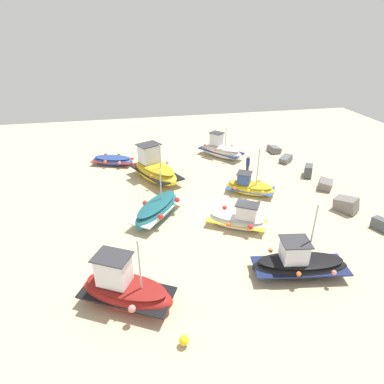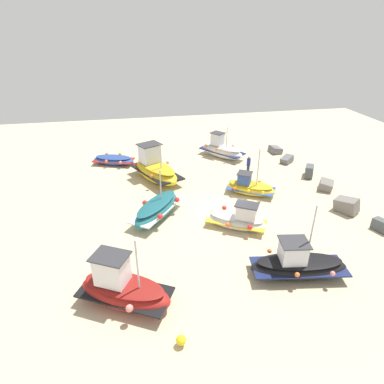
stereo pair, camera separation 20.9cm
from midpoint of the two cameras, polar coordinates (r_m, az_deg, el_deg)
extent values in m
plane|color=beige|center=(22.36, 5.84, -3.62)|extent=(52.26, 52.26, 0.00)
ellipsoid|color=white|center=(20.77, 7.47, -5.09)|extent=(3.15, 3.98, 0.81)
cube|color=gold|center=(20.75, 7.48, -4.99)|extent=(3.11, 3.88, 0.07)
ellipsoid|color=beige|center=(20.59, 7.53, -4.30)|extent=(2.77, 3.50, 0.14)
cube|color=white|center=(20.24, 9.22, -3.34)|extent=(1.35, 1.46, 0.90)
cube|color=#333338|center=(20.01, 9.32, -2.16)|extent=(1.56, 1.70, 0.06)
sphere|color=red|center=(21.44, 5.41, -2.73)|extent=(0.31, 0.31, 0.31)
sphere|color=orange|center=(20.04, 6.06, -5.63)|extent=(0.31, 0.31, 0.31)
sphere|color=yellow|center=(21.23, 8.89, -3.35)|extent=(0.31, 0.31, 0.31)
sphere|color=red|center=(19.79, 9.84, -6.02)|extent=(0.31, 0.31, 0.31)
ellipsoid|color=#1E6670|center=(21.58, -6.35, -3.13)|extent=(4.63, 4.05, 1.18)
cube|color=white|center=(21.55, -6.36, -3.00)|extent=(4.50, 3.96, 0.13)
ellipsoid|color=#1A565F|center=(21.34, -6.41, -2.02)|extent=(4.06, 3.55, 0.22)
cylinder|color=#B7B7BC|center=(21.26, -5.74, 1.28)|extent=(0.08, 0.08, 2.03)
sphere|color=red|center=(21.74, -2.87, -1.35)|extent=(0.35, 0.35, 0.35)
sphere|color=red|center=(21.88, -8.44, -1.91)|extent=(0.35, 0.35, 0.35)
sphere|color=red|center=(20.21, -5.76, -4.30)|extent=(0.35, 0.35, 0.35)
ellipsoid|color=gold|center=(26.76, -6.59, 3.39)|extent=(5.66, 4.30, 1.39)
cube|color=black|center=(26.73, -6.60, 3.52)|extent=(5.49, 4.24, 0.18)
ellipsoid|color=gold|center=(26.54, -6.65, 4.49)|extent=(4.97, 3.76, 0.27)
cube|color=silver|center=(26.89, -7.69, 6.65)|extent=(1.73, 1.86, 1.46)
cube|color=#333338|center=(26.63, -7.79, 8.18)|extent=(2.01, 2.16, 0.06)
cylinder|color=#B7B7BC|center=(25.51, -5.80, 6.12)|extent=(0.08, 0.08, 1.89)
sphere|color=orange|center=(25.08, -7.36, 2.75)|extent=(0.27, 0.27, 0.27)
sphere|color=#EA7F75|center=(27.11, -4.59, 5.12)|extent=(0.27, 0.27, 0.27)
sphere|color=red|center=(26.99, -10.14, 4.71)|extent=(0.27, 0.27, 0.27)
ellipsoid|color=gold|center=(24.88, 9.85, 0.57)|extent=(3.12, 3.88, 0.89)
cube|color=#2D4C9E|center=(24.86, 9.86, 0.66)|extent=(3.07, 3.76, 0.14)
ellipsoid|color=gold|center=(24.73, 9.91, 1.29)|extent=(2.72, 3.40, 0.19)
cube|color=#2D4784|center=(24.61, 8.82, 2.40)|extent=(1.24, 1.23, 0.76)
cube|color=#333338|center=(24.44, 8.88, 3.27)|extent=(1.43, 1.43, 0.06)
cylinder|color=#B7B7BC|center=(24.08, 11.15, 4.26)|extent=(0.08, 0.08, 2.79)
sphere|color=yellow|center=(23.93, 11.94, -0.03)|extent=(0.25, 0.25, 0.25)
sphere|color=yellow|center=(25.39, 11.38, 1.85)|extent=(0.25, 0.25, 0.25)
sphere|color=yellow|center=(24.07, 9.53, 0.23)|extent=(0.25, 0.25, 0.25)
sphere|color=#EA7F75|center=(25.55, 9.11, 2.09)|extent=(0.25, 0.25, 0.25)
sphere|color=orange|center=(24.21, 7.17, 0.70)|extent=(0.25, 0.25, 0.25)
ellipsoid|color=black|center=(17.85, 17.88, -12.24)|extent=(2.45, 5.09, 1.01)
cube|color=navy|center=(17.82, 17.90, -12.12)|extent=(2.46, 4.90, 0.15)
ellipsoid|color=black|center=(17.61, 18.07, -11.24)|extent=(2.13, 4.47, 0.21)
cube|color=silver|center=(17.11, 17.00, -9.77)|extent=(1.25, 1.35, 1.06)
cube|color=#333338|center=(16.79, 17.26, -8.24)|extent=(1.45, 1.56, 0.06)
cylinder|color=#B7B7BC|center=(16.79, 19.89, -6.74)|extent=(0.08, 0.08, 3.13)
sphere|color=#EA7F75|center=(17.44, 23.14, -12.74)|extent=(0.24, 0.24, 0.24)
sphere|color=yellow|center=(18.53, 18.31, -9.65)|extent=(0.24, 0.24, 0.24)
sphere|color=orange|center=(16.81, 17.72, -13.42)|extent=(0.24, 0.24, 0.24)
sphere|color=orange|center=(17.96, 13.16, -9.86)|extent=(0.24, 0.24, 0.24)
ellipsoid|color=#2D4C9E|center=(30.64, -13.82, 5.32)|extent=(2.67, 4.00, 0.73)
cube|color=maroon|center=(30.62, -13.83, 5.39)|extent=(2.67, 3.88, 0.07)
ellipsoid|color=navy|center=(30.53, -13.89, 5.85)|extent=(2.35, 3.52, 0.12)
sphere|color=red|center=(31.68, -14.96, 6.27)|extent=(0.29, 0.29, 0.29)
sphere|color=orange|center=(29.94, -15.03, 5.12)|extent=(0.29, 0.29, 0.29)
sphere|color=yellow|center=(31.16, -12.77, 6.43)|extent=(0.29, 0.29, 0.29)
sphere|color=#EA7F75|center=(29.47, -12.68, 4.99)|extent=(0.29, 0.29, 0.29)
ellipsoid|color=white|center=(31.54, 4.85, 7.06)|extent=(4.55, 4.07, 1.21)
cube|color=navy|center=(31.52, 4.85, 7.15)|extent=(4.41, 3.95, 0.19)
ellipsoid|color=beige|center=(31.38, 4.88, 7.86)|extent=(3.97, 3.54, 0.26)
cube|color=silver|center=(31.48, 4.09, 9.19)|extent=(1.34, 1.32, 1.11)
cube|color=#333338|center=(31.30, 4.12, 10.21)|extent=(1.56, 1.53, 0.06)
cylinder|color=#B7B7BC|center=(30.79, 5.71, 9.47)|extent=(0.08, 0.08, 1.90)
sphere|color=#EA7F75|center=(30.04, 5.94, 6.95)|extent=(0.24, 0.24, 0.24)
sphere|color=#EA7F75|center=(31.70, 6.72, 7.97)|extent=(0.24, 0.24, 0.24)
sphere|color=orange|center=(30.75, 3.95, 7.37)|extent=(0.24, 0.24, 0.24)
sphere|color=yellow|center=(32.41, 4.82, 8.32)|extent=(0.24, 0.24, 0.24)
sphere|color=orange|center=(31.46, 2.06, 7.97)|extent=(0.24, 0.24, 0.24)
ellipsoid|color=maroon|center=(15.83, -11.61, -16.90)|extent=(3.66, 4.71, 1.18)
cube|color=black|center=(15.79, -11.63, -16.75)|extent=(3.60, 4.57, 0.16)
ellipsoid|color=maroon|center=(15.51, -11.78, -15.65)|extent=(3.19, 4.13, 0.24)
cube|color=white|center=(15.22, -13.85, -13.00)|extent=(1.56, 1.68, 1.38)
cube|color=#333338|center=(14.77, -14.16, -10.87)|extent=(1.80, 1.95, 0.06)
cylinder|color=#B7B7BC|center=(14.33, -9.53, -12.44)|extent=(0.08, 0.08, 2.52)
sphere|color=#EA7F75|center=(14.72, -10.82, -19.32)|extent=(0.33, 0.33, 0.33)
sphere|color=#EA7F75|center=(16.45, -12.56, -12.69)|extent=(0.33, 0.33, 0.33)
cylinder|color=#2D2D38|center=(28.15, 9.28, 3.88)|extent=(0.14, 0.14, 0.81)
cylinder|color=#2D2D38|center=(28.03, 9.47, 3.76)|extent=(0.14, 0.14, 0.81)
cylinder|color=navy|center=(27.81, 9.49, 5.19)|extent=(0.32, 0.32, 0.64)
sphere|color=tan|center=(27.66, 9.55, 6.01)|extent=(0.22, 0.22, 0.22)
cube|color=slate|center=(33.67, 13.89, 7.20)|extent=(1.41, 1.06, 0.77)
cube|color=slate|center=(31.39, 15.80, 5.47)|extent=(1.39, 1.52, 0.82)
cube|color=#4C5156|center=(29.03, 19.38, 3.51)|extent=(1.56, 1.27, 1.06)
cube|color=slate|center=(27.15, 21.91, 1.14)|extent=(1.55, 1.46, 0.96)
cube|color=slate|center=(24.51, 24.97, -2.03)|extent=(1.79, 1.67, 1.24)
cube|color=#4C5156|center=(23.46, 29.84, -4.91)|extent=(1.27, 1.02, 0.80)
cylinder|color=#3F3F42|center=(14.41, -1.83, -25.00)|extent=(0.08, 0.08, 0.11)
sphere|color=yellow|center=(14.21, -1.85, -24.37)|extent=(0.41, 0.41, 0.41)
camera|label=1|loc=(0.10, -90.26, -0.14)|focal=30.68mm
camera|label=2|loc=(0.10, 89.74, 0.14)|focal=30.68mm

